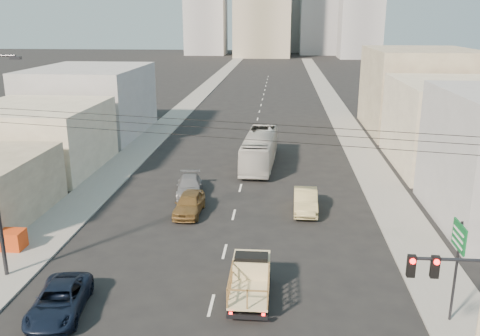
# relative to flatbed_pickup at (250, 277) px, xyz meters

# --- Properties ---
(ground) EXTENTS (420.00, 420.00, 0.00)m
(ground) POSITION_rel_flatbed_pickup_xyz_m (-1.86, -2.95, -1.09)
(ground) COLOR black
(ground) RESTS_ON ground
(sidewalk_left) EXTENTS (3.50, 180.00, 0.12)m
(sidewalk_left) POSITION_rel_flatbed_pickup_xyz_m (-13.61, 67.05, -1.03)
(sidewalk_left) COLOR gray
(sidewalk_left) RESTS_ON ground
(sidewalk_right) EXTENTS (3.50, 180.00, 0.12)m
(sidewalk_right) POSITION_rel_flatbed_pickup_xyz_m (9.89, 67.05, -1.03)
(sidewalk_right) COLOR gray
(sidewalk_right) RESTS_ON ground
(lane_dashes) EXTENTS (0.15, 104.00, 0.01)m
(lane_dashes) POSITION_rel_flatbed_pickup_xyz_m (-1.86, 50.05, -1.09)
(lane_dashes) COLOR silver
(lane_dashes) RESTS_ON ground
(flatbed_pickup) EXTENTS (1.95, 4.41, 1.90)m
(flatbed_pickup) POSITION_rel_flatbed_pickup_xyz_m (0.00, 0.00, 0.00)
(flatbed_pickup) COLOR #CBB988
(flatbed_pickup) RESTS_ON ground
(navy_pickup) EXTENTS (2.89, 5.19, 1.37)m
(navy_pickup) POSITION_rel_flatbed_pickup_xyz_m (-8.92, -2.25, -0.41)
(navy_pickup) COLOR black
(navy_pickup) RESTS_ON ground
(city_bus) EXTENTS (3.24, 11.39, 3.14)m
(city_bus) POSITION_rel_flatbed_pickup_xyz_m (-0.58, 23.99, 0.47)
(city_bus) COLOR #B8B7B4
(city_bus) RESTS_ON ground
(sedan_brown) EXTENTS (1.91, 4.58, 1.55)m
(sedan_brown) POSITION_rel_flatbed_pickup_xyz_m (-5.05, 11.00, -0.32)
(sedan_brown) COLOR brown
(sedan_brown) RESTS_ON ground
(sedan_tan) EXTENTS (1.76, 4.81, 1.57)m
(sedan_tan) POSITION_rel_flatbed_pickup_xyz_m (3.27, 12.20, -0.31)
(sedan_tan) COLOR tan
(sedan_tan) RESTS_ON ground
(sedan_grey) EXTENTS (2.60, 5.02, 1.39)m
(sedan_grey) POSITION_rel_flatbed_pickup_xyz_m (-5.78, 15.13, -0.40)
(sedan_grey) COLOR slate
(sedan_grey) RESTS_ON ground
(traffic_signal) EXTENTS (3.23, 0.35, 6.00)m
(traffic_signal) POSITION_rel_flatbed_pickup_xyz_m (7.91, -6.46, 2.98)
(traffic_signal) COLOR #2D2D33
(traffic_signal) RESTS_ON ground
(green_sign) EXTENTS (0.18, 1.60, 5.00)m
(green_sign) POSITION_rel_flatbed_pickup_xyz_m (9.31, -1.45, 2.65)
(green_sign) COLOR #2D2D33
(green_sign) RESTS_ON ground
(overhead_wires) EXTENTS (23.01, 5.02, 0.72)m
(overhead_wires) POSITION_rel_flatbed_pickup_xyz_m (-1.86, -1.45, 7.87)
(overhead_wires) COLOR black
(overhead_wires) RESTS_ON ground
(crate_stack) EXTENTS (1.80, 1.20, 1.14)m
(crate_stack) POSITION_rel_flatbed_pickup_xyz_m (-14.86, 4.19, -0.40)
(crate_stack) COLOR #BF3B12
(crate_stack) RESTS_ON sidewalk_left
(bldg_right_mid) EXTENTS (11.00, 14.00, 8.00)m
(bldg_right_mid) POSITION_rel_flatbed_pickup_xyz_m (17.64, 25.05, 2.91)
(bldg_right_mid) COLOR #B0A48E
(bldg_right_mid) RESTS_ON ground
(bldg_right_far) EXTENTS (12.00, 16.00, 10.00)m
(bldg_right_far) POSITION_rel_flatbed_pickup_xyz_m (18.14, 41.05, 3.91)
(bldg_right_far) COLOR gray
(bldg_right_far) RESTS_ON ground
(bldg_left_mid) EXTENTS (11.00, 12.00, 6.00)m
(bldg_left_mid) POSITION_rel_flatbed_pickup_xyz_m (-20.86, 21.05, 1.91)
(bldg_left_mid) COLOR #B0A48E
(bldg_left_mid) RESTS_ON ground
(bldg_left_far) EXTENTS (12.00, 16.00, 8.00)m
(bldg_left_far) POSITION_rel_flatbed_pickup_xyz_m (-21.36, 36.05, 2.91)
(bldg_left_far) COLOR #949496
(bldg_left_far) RESTS_ON ground
(midrise_ne) EXTENTS (16.00, 16.00, 40.00)m
(midrise_ne) POSITION_rel_flatbed_pickup_xyz_m (16.14, 182.05, 18.91)
(midrise_ne) COLOR gray
(midrise_ne) RESTS_ON ground
(midrise_nw) EXTENTS (15.00, 15.00, 34.00)m
(midrise_nw) POSITION_rel_flatbed_pickup_xyz_m (-27.86, 177.05, 15.91)
(midrise_nw) COLOR gray
(midrise_nw) RESTS_ON ground
(midrise_east) EXTENTS (14.00, 14.00, 28.00)m
(midrise_east) POSITION_rel_flatbed_pickup_xyz_m (28.14, 162.05, 12.91)
(midrise_east) COLOR gray
(midrise_east) RESTS_ON ground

